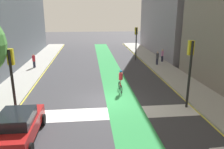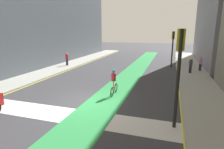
{
  "view_description": "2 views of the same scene",
  "coord_description": "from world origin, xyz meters",
  "views": [
    {
      "loc": [
        -1.02,
        -15.0,
        6.34
      ],
      "look_at": [
        0.83,
        2.63,
        1.29
      ],
      "focal_mm": 35.28,
      "sensor_mm": 36.0,
      "label": 1
    },
    {
      "loc": [
        5.2,
        -10.27,
        4.5
      ],
      "look_at": [
        0.98,
        3.08,
        1.21
      ],
      "focal_mm": 30.15,
      "sensor_mm": 36.0,
      "label": 2
    }
  ],
  "objects": [
    {
      "name": "curb_stripe_left",
      "position": [
        -6.0,
        0.0,
        0.01
      ],
      "size": [
        0.16,
        60.0,
        0.01
      ],
      "primitive_type": "cube",
      "color": "yellow",
      "rests_on": "ground_plane"
    },
    {
      "name": "bike_lane_paint",
      "position": [
        1.3,
        0.0,
        0.0
      ],
      "size": [
        2.4,
        60.0,
        0.01
      ],
      "primitive_type": "cube",
      "color": "#2D8C47",
      "rests_on": "ground_plane"
    },
    {
      "name": "curb_stripe_right",
      "position": [
        6.0,
        0.0,
        0.01
      ],
      "size": [
        0.16,
        60.0,
        0.01
      ],
      "primitive_type": "cube",
      "color": "yellow",
      "rests_on": "ground_plane"
    },
    {
      "name": "pedestrian_sidewalk_right_b",
      "position": [
        8.35,
        12.09,
        0.96
      ],
      "size": [
        0.34,
        0.34,
        1.61
      ],
      "color": "#262638",
      "rests_on": "sidewalk_right"
    },
    {
      "name": "traffic_signal_far_right",
      "position": [
        5.3,
        14.23,
        3.06
      ],
      "size": [
        0.35,
        0.52,
        4.38
      ],
      "color": "black",
      "rests_on": "ground_plane"
    },
    {
      "name": "car_red_left_near",
      "position": [
        -4.71,
        -4.58,
        0.8
      ],
      "size": [
        2.03,
        4.21,
        1.57
      ],
      "color": "#A51919",
      "rests_on": "ground_plane"
    },
    {
      "name": "crosswalk_band",
      "position": [
        0.0,
        -2.0,
        0.0
      ],
      "size": [
        12.0,
        1.8,
        0.01
      ],
      "primitive_type": "cube",
      "color": "silver",
      "rests_on": "ground_plane"
    },
    {
      "name": "cyclist_in_lane",
      "position": [
        1.46,
        1.98,
        0.97
      ],
      "size": [
        0.32,
        1.73,
        1.86
      ],
      "color": "black",
      "rests_on": "ground_plane"
    },
    {
      "name": "pedestrian_sidewalk_right_a",
      "position": [
        7.21,
        10.58,
        0.95
      ],
      "size": [
        0.34,
        0.34,
        1.59
      ],
      "color": "#262638",
      "rests_on": "sidewalk_right"
    },
    {
      "name": "pedestrian_sidewalk_left_a",
      "position": [
        -7.39,
        10.58,
        0.96
      ],
      "size": [
        0.34,
        0.34,
        1.59
      ],
      "color": "#262638",
      "rests_on": "sidewalk_left"
    },
    {
      "name": "traffic_signal_near_left",
      "position": [
        -5.63,
        -1.85,
        3.0
      ],
      "size": [
        0.35,
        0.52,
        4.28
      ],
      "color": "black",
      "rests_on": "ground_plane"
    },
    {
      "name": "traffic_signal_near_right",
      "position": [
        5.57,
        -1.47,
        3.19
      ],
      "size": [
        0.35,
        0.52,
        4.58
      ],
      "color": "black",
      "rests_on": "ground_plane"
    },
    {
      "name": "ground_plane",
      "position": [
        0.0,
        0.0,
        0.0
      ],
      "size": [
        120.0,
        120.0,
        0.0
      ],
      "primitive_type": "plane",
      "color": "#38383D"
    },
    {
      "name": "sidewalk_right",
      "position": [
        7.5,
        0.0,
        0.07
      ],
      "size": [
        3.0,
        60.0,
        0.15
      ],
      "primitive_type": "cube",
      "color": "#9E9E99",
      "rests_on": "ground_plane"
    }
  ]
}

